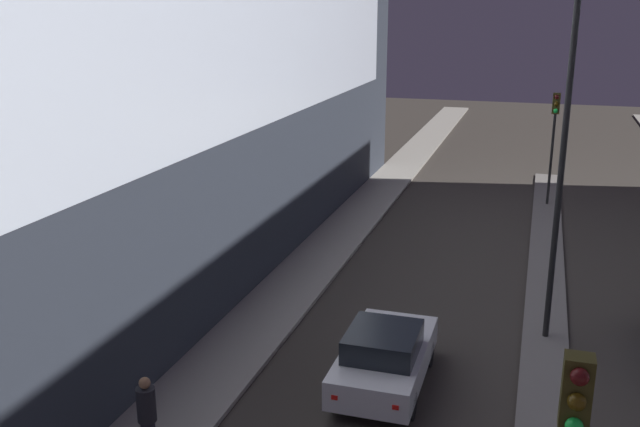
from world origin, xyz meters
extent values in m
cube|color=#66605B|center=(0.00, 18.09, 0.05)|extent=(1.20, 34.17, 0.10)
cube|color=#3D3814|center=(0.00, 3.74, 4.62)|extent=(0.32, 0.28, 0.90)
sphere|color=#4C0F0F|center=(0.00, 3.56, 4.92)|extent=(0.20, 0.20, 0.20)
sphere|color=#4C380A|center=(0.00, 3.56, 4.62)|extent=(0.20, 0.20, 0.20)
sphere|color=#1EEA4C|center=(0.00, 3.56, 4.32)|extent=(0.20, 0.20, 0.20)
cylinder|color=black|center=(0.00, 29.03, 2.14)|extent=(0.12, 0.12, 4.07)
cube|color=#3D3814|center=(0.00, 29.03, 4.62)|extent=(0.32, 0.28, 0.90)
sphere|color=#4C0F0F|center=(0.00, 28.85, 4.92)|extent=(0.20, 0.20, 0.20)
sphere|color=#4C380A|center=(0.00, 28.85, 4.62)|extent=(0.20, 0.20, 0.20)
sphere|color=#1EEA4C|center=(0.00, 28.85, 4.32)|extent=(0.20, 0.20, 0.20)
cylinder|color=black|center=(0.00, 14.95, 4.74)|extent=(0.16, 0.16, 9.28)
cube|color=silver|center=(-3.65, 11.26, 0.66)|extent=(1.88, 4.05, 0.69)
cube|color=black|center=(-3.65, 10.96, 1.28)|extent=(1.60, 1.82, 0.55)
cube|color=red|center=(-4.30, 9.24, 0.70)|extent=(0.14, 0.04, 0.10)
cube|color=red|center=(-2.99, 9.24, 0.70)|extent=(0.14, 0.04, 0.10)
cylinder|color=black|center=(-4.48, 12.52, 0.32)|extent=(0.22, 0.64, 0.64)
cylinder|color=black|center=(-2.82, 12.52, 0.32)|extent=(0.22, 0.64, 0.64)
cylinder|color=black|center=(-4.48, 10.01, 0.32)|extent=(0.22, 0.64, 0.64)
cylinder|color=black|center=(-2.82, 10.01, 0.32)|extent=(0.22, 0.64, 0.64)
cylinder|color=#232328|center=(-7.46, 6.99, 1.27)|extent=(0.37, 0.37, 0.70)
sphere|color=#9E704C|center=(-7.46, 6.99, 1.73)|extent=(0.23, 0.23, 0.23)
camera|label=1|loc=(-0.63, -3.66, 8.67)|focal=40.00mm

